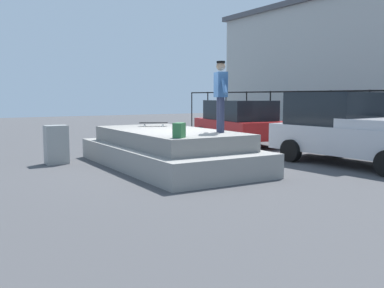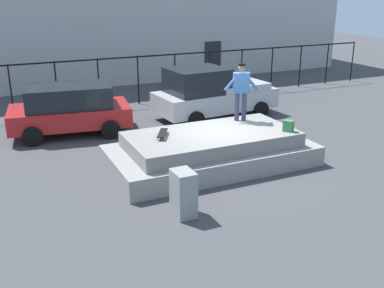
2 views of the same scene
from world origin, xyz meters
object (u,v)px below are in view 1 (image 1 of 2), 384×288
object	(u,v)px
skateboarder	(221,91)
backpack	(179,130)
car_red_hatchback_near	(239,121)
skateboard	(154,123)
car_silver_pickup_mid	(353,129)
utility_box	(56,145)

from	to	relation	value
skateboarder	backpack	distance (m)	1.89
backpack	car_red_hatchback_near	bearing A→B (deg)	4.51
skateboard	backpack	world-z (taller)	backpack
car_red_hatchback_near	car_silver_pickup_mid	size ratio (longest dim) A/B	0.88
car_red_hatchback_near	car_silver_pickup_mid	world-z (taller)	car_silver_pickup_mid
skateboard	utility_box	bearing A→B (deg)	-101.93
backpack	car_silver_pickup_mid	distance (m)	5.29
skateboarder	backpack	world-z (taller)	skateboarder
car_red_hatchback_near	backpack	bearing A→B (deg)	-47.06
backpack	utility_box	xyz separation A→B (m)	(-4.00, -1.66, -0.60)
skateboarder	car_silver_pickup_mid	world-z (taller)	skateboarder
skateboard	car_red_hatchback_near	xyz separation A→B (m)	(-1.70, 4.45, -0.17)
skateboarder	car_silver_pickup_mid	distance (m)	3.99
skateboard	backpack	xyz separation A→B (m)	(3.42, -1.05, 0.06)
skateboard	car_silver_pickup_mid	xyz separation A→B (m)	(3.69, 4.23, -0.11)
skateboarder	car_silver_pickup_mid	size ratio (longest dim) A/B	0.36
skateboarder	skateboard	size ratio (longest dim) A/B	2.12
skateboard	car_red_hatchback_near	distance (m)	4.77
car_silver_pickup_mid	car_red_hatchback_near	bearing A→B (deg)	177.62
car_silver_pickup_mid	utility_box	distance (m)	8.16
skateboarder	skateboard	world-z (taller)	skateboarder
backpack	car_red_hatchback_near	distance (m)	7.53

